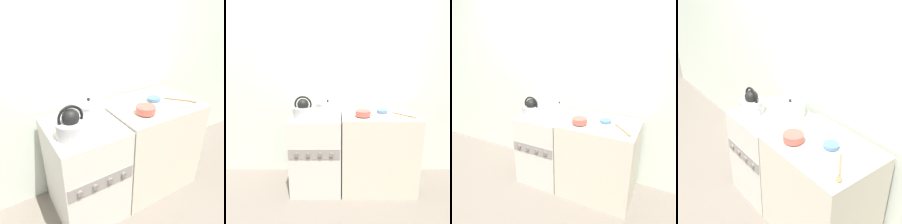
# 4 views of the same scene
# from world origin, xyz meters

# --- Properties ---
(ground_plane) EXTENTS (12.00, 12.00, 0.00)m
(ground_plane) POSITION_xyz_m (0.00, 0.00, 0.00)
(ground_plane) COLOR #70665B
(wall_back) EXTENTS (7.00, 0.06, 2.50)m
(wall_back) POSITION_xyz_m (0.00, 0.70, 1.25)
(wall_back) COLOR silver
(wall_back) RESTS_ON ground_plane
(stove) EXTENTS (0.56, 0.64, 0.88)m
(stove) POSITION_xyz_m (-0.00, 0.31, 0.44)
(stove) COLOR beige
(stove) RESTS_ON ground_plane
(counter) EXTENTS (0.83, 0.63, 0.89)m
(counter) POSITION_xyz_m (0.70, 0.32, 0.45)
(counter) COLOR beige
(counter) RESTS_ON ground_plane
(kettle) EXTENTS (0.27, 0.22, 0.24)m
(kettle) POSITION_xyz_m (-0.12, 0.20, 0.96)
(kettle) COLOR #B2B2B7
(kettle) RESTS_ON stove
(cooking_pot) EXTENTS (0.28, 0.28, 0.15)m
(cooking_pot) POSITION_xyz_m (0.13, 0.44, 0.94)
(cooking_pot) COLOR silver
(cooking_pot) RESTS_ON stove
(enamel_bowl) EXTENTS (0.16, 0.16, 0.07)m
(enamel_bowl) POSITION_xyz_m (0.51, 0.18, 0.93)
(enamel_bowl) COLOR #B75147
(enamel_bowl) RESTS_ON counter
(small_ceramic_bowl) EXTENTS (0.12, 0.12, 0.04)m
(small_ceramic_bowl) POSITION_xyz_m (0.75, 0.35, 0.91)
(small_ceramic_bowl) COLOR #4C729E
(small_ceramic_bowl) RESTS_ON counter
(wooden_spoon) EXTENTS (0.22, 0.24, 0.02)m
(wooden_spoon) POSITION_xyz_m (0.99, 0.20, 0.90)
(wooden_spoon) COLOR olive
(wooden_spoon) RESTS_ON counter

